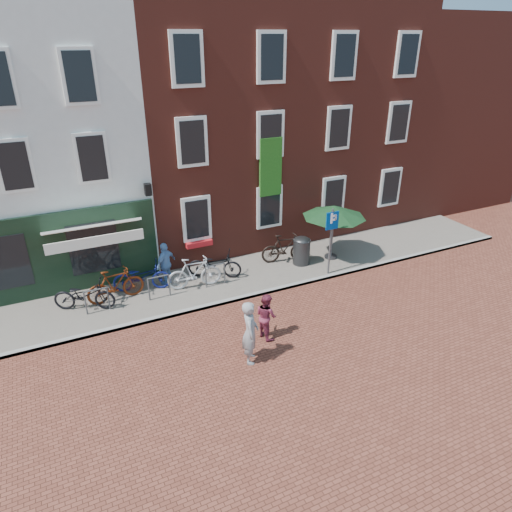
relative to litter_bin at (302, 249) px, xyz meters
name	(u,v)px	position (x,y,z in m)	size (l,w,h in m)	color
ground	(215,307)	(-4.11, -1.39, -0.71)	(80.00, 80.00, 0.00)	brown
sidewalk	(226,280)	(-3.11, 0.11, -0.66)	(24.00, 3.00, 0.10)	slate
building_stucco	(15,143)	(-9.11, 5.61, 3.79)	(8.00, 8.00, 9.00)	silver
building_brick_mid	(195,116)	(-2.11, 5.61, 4.29)	(6.00, 8.00, 10.00)	maroon
building_brick_right	(316,107)	(3.89, 5.61, 4.29)	(6.00, 8.00, 10.00)	maroon
filler_right	(419,109)	(10.39, 5.61, 3.79)	(7.00, 8.00, 9.00)	maroon
litter_bin	(302,249)	(0.00, 0.00, 0.00)	(0.64, 0.64, 1.18)	#2E2E30
parking_sign	(331,231)	(0.49, -1.15, 1.08)	(0.50, 0.08, 2.53)	#4C4C4F
parasol	(334,209)	(1.33, -0.06, 1.42)	(2.44, 2.44, 2.28)	#4C4C4F
woman	(250,332)	(-4.19, -4.37, 0.21)	(0.68, 0.44, 1.85)	gray
boy	(266,316)	(-3.30, -3.56, 0.00)	(0.69, 0.54, 1.43)	maroon
cafe_person	(166,264)	(-5.11, 0.68, 0.17)	(0.92, 0.38, 1.57)	#6B97D2
bicycle_0	(84,295)	(-7.94, 0.16, -0.10)	(0.68, 1.95, 1.02)	black
bicycle_1	(115,285)	(-6.93, 0.30, -0.04)	(0.53, 1.89, 1.14)	#551E0A
bicycle_2	(142,277)	(-6.00, 0.61, -0.10)	(0.68, 1.95, 1.02)	navy
bicycle_3	(194,273)	(-4.30, -0.01, -0.04)	(0.53, 1.89, 1.14)	#B2B1B4
bicycle_4	(215,264)	(-3.40, 0.40, -0.10)	(0.68, 1.95, 1.02)	black
bicycle_5	(285,248)	(-0.48, 0.43, -0.04)	(0.53, 1.89, 1.14)	black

